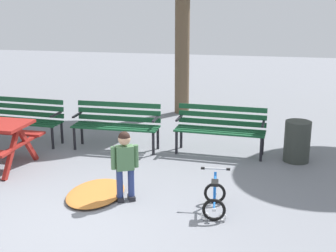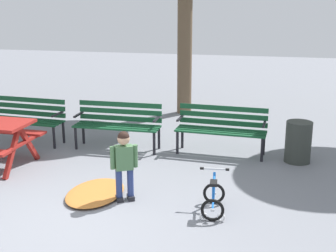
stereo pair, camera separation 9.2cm
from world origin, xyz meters
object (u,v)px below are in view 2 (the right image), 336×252
Objects in this scene: park_bench_far_left at (25,116)px; park_bench_right at (222,126)px; park_bench_left at (118,122)px; trash_bin at (298,142)px; child_standing at (124,161)px; kids_bicycle at (213,198)px.

park_bench_right is at bearing 1.77° from park_bench_far_left.
park_bench_left is 0.99× the size of park_bench_right.
park_bench_far_left is at bearing 179.47° from trash_bin.
trash_bin is at bearing -0.92° from park_bench_left.
park_bench_left reaches higher than trash_bin.
trash_bin is at bearing -0.53° from park_bench_far_left.
child_standing reaches higher than park_bench_right.
park_bench_left is 2.74× the size of kids_bicycle.
kids_bicycle is at bearing -117.23° from trash_bin.
park_bench_left is 3.12m from kids_bicycle.
park_bench_right is 2.78× the size of kids_bicycle.
kids_bicycle is (1.25, -0.11, -0.38)m from child_standing.
kids_bicycle is (0.17, -2.42, -0.31)m from park_bench_right.
park_bench_far_left is 2.29× the size of trash_bin.
trash_bin reaches higher than kids_bicycle.
trash_bin is (2.41, 2.15, -0.23)m from child_standing.
park_bench_left is at bearing 110.67° from child_standing.
child_standing is at bearing 175.08° from kids_bicycle.
park_bench_far_left and park_bench_right have the same top height.
park_bench_far_left is at bearing 141.15° from child_standing.
park_bench_left and park_bench_right have the same top height.
park_bench_far_left is at bearing -179.85° from park_bench_left.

